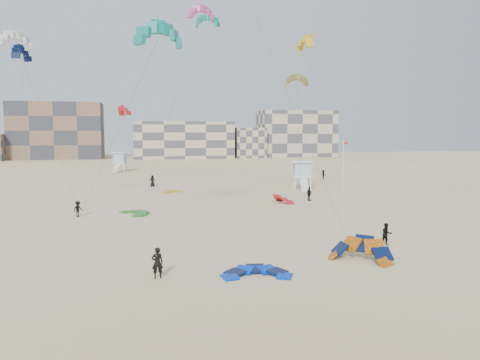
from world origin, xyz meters
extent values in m
plane|color=beige|center=(0.00, 0.00, 0.00)|extent=(320.00, 320.00, 0.00)
imported|color=black|center=(-2.57, 1.37, 0.94)|extent=(0.72, 0.50, 1.89)
imported|color=black|center=(14.97, 6.01, 0.87)|extent=(0.91, 0.75, 1.73)
imported|color=black|center=(-9.92, 23.64, 0.81)|extent=(1.18, 1.16, 1.63)
imported|color=black|center=(17.27, 29.35, 0.89)|extent=(0.67, 1.11, 1.77)
imported|color=black|center=(-1.84, 48.92, 0.92)|extent=(0.94, 0.64, 1.84)
imported|color=black|center=(29.77, 55.74, 0.80)|extent=(0.72, 1.54, 1.59)
cylinder|color=#3F3F3F|center=(-5.38, 17.55, 8.95)|extent=(7.47, 3.64, 15.92)
cylinder|color=#3F3F3F|center=(9.22, 15.02, 13.33)|extent=(4.49, 18.72, 24.68)
cylinder|color=#3F3F3F|center=(-13.80, 29.96, 9.65)|extent=(4.90, 3.14, 17.30)
cylinder|color=#3F3F3F|center=(1.50, 45.18, 13.29)|extent=(7.80, 5.54, 24.60)
cylinder|color=#3F3F3F|center=(16.76, 31.99, 8.10)|extent=(0.89, 0.63, 14.20)
cylinder|color=#3F3F3F|center=(27.23, 50.01, 11.75)|extent=(10.34, 9.73, 21.51)
cylinder|color=#3F3F3F|center=(-20.04, 46.92, 10.50)|extent=(0.63, 3.54, 19.01)
cylinder|color=#3F3F3F|center=(8.80, 55.63, 14.41)|extent=(1.10, 2.96, 26.83)
cylinder|color=#3F3F3F|center=(-5.52, 60.99, 6.70)|extent=(1.85, 2.35, 11.40)
cube|color=white|center=(20.22, 40.48, 1.98)|extent=(3.52, 3.52, 0.15)
cube|color=#9BBED4|center=(20.22, 40.48, 3.11)|extent=(2.89, 2.89, 2.11)
cube|color=white|center=(20.22, 40.48, 4.25)|extent=(3.65, 3.65, 0.17)
cube|color=white|center=(20.22, 37.63, 0.95)|extent=(1.67, 3.16, 1.75)
cube|color=white|center=(-8.17, 78.91, 1.94)|extent=(3.53, 3.53, 0.15)
cube|color=#9BBED4|center=(-8.17, 78.91, 3.05)|extent=(2.90, 2.90, 2.07)
cube|color=white|center=(-8.17, 78.91, 4.17)|extent=(3.65, 3.65, 0.17)
cube|color=white|center=(-8.17, 76.11, 0.93)|extent=(1.73, 3.11, 1.72)
cylinder|color=white|center=(23.88, 33.98, 3.81)|extent=(0.10, 0.10, 7.63)
cube|color=red|center=(24.17, 33.98, 7.15)|extent=(0.57, 0.02, 0.38)
cube|color=brown|center=(-30.00, 134.00, 9.00)|extent=(28.00, 14.00, 18.00)
cube|color=#C0B08D|center=(10.00, 130.00, 6.00)|extent=(32.00, 16.00, 12.00)
cube|color=#C0B08D|center=(50.00, 132.00, 8.00)|extent=(26.00, 14.00, 16.00)
cube|color=#C0B08D|center=(32.00, 128.00, 5.00)|extent=(10.00, 10.00, 10.00)
camera|label=1|loc=(-3.29, -26.26, 8.73)|focal=35.00mm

